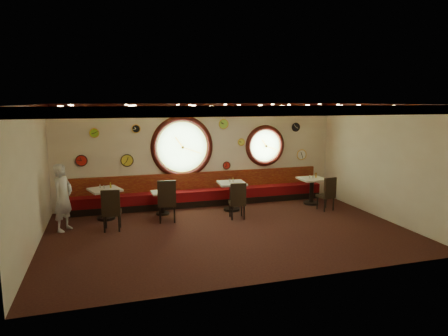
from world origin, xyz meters
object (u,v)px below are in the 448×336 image
table_c (232,193)px  condiment_b_bottle (164,188)px  condiment_a_bottle (111,185)px  condiment_a_salt (100,186)px  condiment_c_salt (230,180)px  chair_a (111,207)px  condiment_a_pepper (104,187)px  chair_d (328,192)px  chair_b (167,198)px  table_d (312,188)px  condiment_d_pepper (313,177)px  table_a (105,200)px  condiment_b_pepper (164,190)px  table_b (162,200)px  condiment_b_salt (159,190)px  condiment_c_pepper (233,181)px  condiment_d_salt (309,177)px  waiter (63,197)px  condiment_d_bottle (316,175)px  condiment_c_bottle (233,180)px  chair_c (238,198)px

table_c → condiment_b_bottle: (-2.01, 0.19, 0.22)m
condiment_a_bottle → condiment_a_salt: bearing=167.3°
condiment_c_salt → condiment_a_bottle: (-3.45, 0.16, 0.03)m
chair_a → condiment_a_pepper: size_ratio=7.21×
chair_d → chair_b: bearing=168.5°
table_d → condiment_d_pepper: condiment_d_pepper is taller
table_a → condiment_b_pepper: table_a is taller
condiment_c_salt → condiment_d_pepper: condiment_c_salt is taller
table_c → condiment_d_pepper: 2.73m
chair_d → condiment_d_pepper: (-0.05, 0.84, 0.31)m
table_b → condiment_d_pepper: bearing=-2.2°
condiment_b_salt → condiment_c_pepper: bearing=-5.0°
condiment_a_pepper → condiment_a_bottle: condiment_a_bottle is taller
table_a → condiment_a_bottle: 0.43m
condiment_d_salt → condiment_a_pepper: condiment_a_pepper is taller
table_c → condiment_a_salt: 3.81m
chair_a → condiment_d_salt: bearing=15.2°
condiment_d_pepper → waiter: waiter is taller
table_b → condiment_c_pepper: size_ratio=6.88×
condiment_b_pepper → table_c: bearing=-2.3°
condiment_a_salt → condiment_b_bottle: 1.78m
condiment_d_salt → condiment_d_bottle: 0.25m
condiment_a_salt → table_c: bearing=-4.0°
chair_a → table_b: bearing=44.8°
condiment_d_pepper → chair_a: bearing=-171.1°
condiment_c_bottle → condiment_b_salt: bearing=176.0°
table_a → chair_c: 3.70m
table_b → condiment_a_bottle: condiment_a_bottle is taller
chair_d → condiment_d_salt: size_ratio=5.92×
condiment_d_salt → condiment_c_bottle: size_ratio=0.78×
chair_c → condiment_c_salt: 1.03m
table_c → condiment_b_bottle: table_c is taller
chair_d → condiment_b_bottle: chair_d is taller
table_c → waiter: 4.72m
chair_b → condiment_b_pepper: bearing=96.3°
condiment_c_salt → condiment_a_bottle: bearing=177.4°
condiment_c_pepper → condiment_d_bottle: 2.79m
condiment_d_salt → condiment_d_pepper: bearing=2.1°
chair_d → chair_a: bearing=172.4°
table_d → table_c: bearing=179.5°
table_a → table_b: size_ratio=1.47×
chair_b → condiment_d_bottle: 4.93m
chair_c → condiment_d_pepper: (2.83, 0.90, 0.30)m
chair_b → condiment_a_pepper: (-1.62, 0.80, 0.24)m
condiment_a_salt → condiment_d_bottle: 6.61m
chair_b → chair_c: size_ratio=1.13×
condiment_b_salt → condiment_c_bottle: size_ratio=0.70×
waiter → chair_d: bearing=-60.9°
chair_c → condiment_a_bottle: chair_c is taller
condiment_c_pepper → condiment_c_bottle: size_ratio=0.72×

